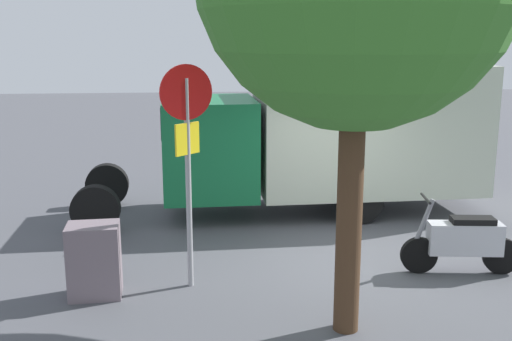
{
  "coord_description": "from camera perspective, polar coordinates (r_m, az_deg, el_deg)",
  "views": [
    {
      "loc": [
        2.47,
        9.1,
        3.57
      ],
      "look_at": [
        1.48,
        -0.84,
        1.34
      ],
      "focal_mm": 42.7,
      "sensor_mm": 36.0,
      "label": 1
    }
  ],
  "objects": [
    {
      "name": "box_truck_near",
      "position": [
        12.42,
        6.32,
        3.58
      ],
      "size": [
        8.12,
        2.37,
        3.0
      ],
      "rotation": [
        0.0,
        0.0,
        0.02
      ],
      "color": "black",
      "rests_on": "ground"
    },
    {
      "name": "ground_plane",
      "position": [
        10.08,
        8.95,
        -8.33
      ],
      "size": [
        60.0,
        60.0,
        0.0
      ],
      "primitive_type": "plane",
      "color": "#4B4C52"
    },
    {
      "name": "utility_cabinet",
      "position": [
        8.8,
        -14.91,
        -8.15
      ],
      "size": [
        0.73,
        0.56,
        1.04
      ],
      "primitive_type": "cube",
      "rotation": [
        0.0,
        0.0,
        0.05
      ],
      "color": "slate",
      "rests_on": "ground"
    },
    {
      "name": "stop_sign",
      "position": [
        8.47,
        -6.45,
        2.7
      ],
      "size": [
        0.71,
        0.33,
        3.19
      ],
      "color": "#9E9EA3",
      "rests_on": "ground"
    },
    {
      "name": "motorcycle",
      "position": [
        9.81,
        18.87,
        -6.24
      ],
      "size": [
        1.81,
        0.59,
        1.2
      ],
      "rotation": [
        0.0,
        0.0,
        -0.13
      ],
      "color": "black",
      "rests_on": "ground"
    }
  ]
}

